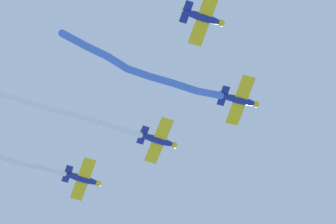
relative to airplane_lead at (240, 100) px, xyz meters
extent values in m
ellipsoid|color=navy|center=(-0.09, 0.08, -0.01)|extent=(4.13, 3.81, 0.96)
sphere|color=yellow|center=(1.58, -1.40, -0.01)|extent=(1.15, 1.15, 0.81)
ellipsoid|color=black|center=(0.35, -0.31, 0.35)|extent=(1.30, 1.25, 0.51)
cube|color=yellow|center=(0.03, -0.03, -0.14)|extent=(5.69, 6.14, 0.13)
cube|color=navy|center=(-1.55, 1.38, 0.07)|extent=(2.43, 2.58, 0.11)
cube|color=yellow|center=(-1.48, 1.31, 0.57)|extent=(0.88, 0.80, 1.32)
cylinder|color=#4C75DB|center=(-2.89, 2.65, -0.09)|extent=(2.76, 2.69, 0.96)
cylinder|color=#4C75DB|center=(-5.17, 4.58, -0.13)|extent=(2.99, 2.53, 0.92)
cylinder|color=#4C75DB|center=(-7.47, 6.37, -0.13)|extent=(2.72, 2.45, 0.92)
cylinder|color=#4C75DB|center=(-9.76, 8.09, -0.20)|extent=(2.99, 2.40, 1.08)
cylinder|color=#4C75DB|center=(-12.20, 9.46, -0.15)|extent=(2.90, 1.90, 1.18)
cylinder|color=#4C75DB|center=(-14.61, 10.69, 0.05)|extent=(2.86, 2.13, 1.06)
cylinder|color=#4C75DB|center=(-17.19, 12.03, 0.08)|extent=(3.20, 2.12, 0.98)
sphere|color=#4C75DB|center=(-1.83, 1.62, -0.07)|extent=(0.89, 0.89, 0.89)
sphere|color=#4C75DB|center=(-3.95, 3.68, -0.12)|extent=(0.89, 0.89, 0.89)
sphere|color=#4C75DB|center=(-6.40, 5.49, -0.15)|extent=(0.89, 0.89, 0.89)
sphere|color=#4C75DB|center=(-8.54, 7.26, -0.12)|extent=(0.89, 0.89, 0.89)
sphere|color=#4C75DB|center=(-10.97, 8.92, -0.28)|extent=(0.89, 0.89, 0.89)
sphere|color=#4C75DB|center=(-13.42, 10.01, -0.02)|extent=(0.89, 0.89, 0.89)
sphere|color=#4C75DB|center=(-15.79, 11.37, 0.12)|extent=(0.89, 0.89, 0.89)
sphere|color=#4C75DB|center=(-18.59, 12.68, 0.04)|extent=(0.89, 0.89, 0.89)
ellipsoid|color=navy|center=(-0.70, 11.49, -0.01)|extent=(4.31, 3.57, 0.96)
sphere|color=yellow|center=(1.08, 10.15, -0.01)|extent=(1.14, 1.14, 0.81)
ellipsoid|color=black|center=(-0.24, 11.14, 0.35)|extent=(1.32, 1.21, 0.51)
cube|color=yellow|center=(-0.57, 11.39, -0.14)|extent=(5.35, 6.38, 0.13)
cube|color=navy|center=(-2.27, 12.67, 0.07)|extent=(2.31, 2.66, 0.11)
cube|color=yellow|center=(-2.19, 12.61, 0.57)|extent=(0.92, 0.74, 1.32)
cylinder|color=white|center=(-3.67, 13.89, 0.10)|extent=(2.84, 2.59, 1.18)
cylinder|color=white|center=(-5.99, 15.93, 0.50)|extent=(3.07, 2.69, 1.33)
cylinder|color=white|center=(-8.47, 18.03, 0.78)|extent=(3.07, 2.71, 0.91)
cylinder|color=white|center=(-10.90, 20.20, 0.93)|extent=(2.94, 2.81, 1.04)
cylinder|color=white|center=(-13.46, 22.23, 0.98)|extent=(3.25, 2.48, 0.91)
cylinder|color=white|center=(-15.92, 24.29, 1.14)|extent=(2.85, 2.84, 1.29)
sphere|color=white|center=(-2.57, 12.89, -0.07)|extent=(0.79, 0.79, 0.79)
sphere|color=white|center=(-4.77, 14.89, 0.26)|extent=(0.79, 0.79, 0.79)
sphere|color=white|center=(-7.20, 16.98, 0.73)|extent=(0.79, 0.79, 0.79)
sphere|color=white|center=(-9.74, 19.08, 0.83)|extent=(0.79, 0.79, 0.79)
sphere|color=white|center=(-12.06, 21.32, 1.04)|extent=(0.79, 0.79, 0.79)
sphere|color=white|center=(-14.85, 23.14, 0.93)|extent=(0.79, 0.79, 0.79)
ellipsoid|color=navy|center=(-11.37, -1.73, 0.29)|extent=(4.23, 3.68, 0.96)
sphere|color=yellow|center=(-9.64, -3.14, 0.29)|extent=(1.14, 1.14, 0.81)
ellipsoid|color=black|center=(-10.92, -2.10, 0.65)|extent=(1.31, 1.23, 0.51)
cube|color=yellow|center=(-11.25, -1.83, 0.16)|extent=(5.51, 6.28, 0.13)
cube|color=navy|center=(-12.89, -0.50, 0.37)|extent=(2.36, 2.62, 0.11)
cube|color=yellow|center=(-12.82, -0.56, 0.87)|extent=(0.90, 0.77, 1.32)
ellipsoid|color=navy|center=(-1.32, 22.90, -0.31)|extent=(4.32, 3.55, 0.96)
sphere|color=yellow|center=(0.47, 21.57, -0.31)|extent=(1.14, 1.14, 0.81)
ellipsoid|color=black|center=(-0.85, 22.55, 0.05)|extent=(1.32, 1.21, 0.51)
cube|color=yellow|center=(-1.19, 22.81, -0.44)|extent=(5.32, 6.40, 0.13)
cube|color=navy|center=(-2.89, 24.07, -0.23)|extent=(2.30, 2.66, 0.11)
cube|color=yellow|center=(-2.82, 24.01, 0.27)|extent=(0.93, 0.73, 1.32)
cylinder|color=white|center=(-4.23, 25.17, -0.27)|extent=(2.56, 2.27, 0.90)
cylinder|color=white|center=(-6.21, 27.09, -0.02)|extent=(2.48, 2.54, 1.02)
cylinder|color=white|center=(-8.22, 28.99, 0.23)|extent=(2.62, 2.24, 0.92)
sphere|color=white|center=(-3.19, 24.29, -0.37)|extent=(0.67, 0.67, 0.67)
sphere|color=white|center=(-5.26, 26.05, -0.17)|extent=(0.67, 0.67, 0.67)
sphere|color=white|center=(-7.15, 28.14, 0.12)|extent=(0.67, 0.67, 0.67)
sphere|color=white|center=(-9.29, 29.85, 0.34)|extent=(0.67, 0.67, 0.67)
camera|label=1|loc=(-33.73, -11.65, -64.36)|focal=64.58mm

